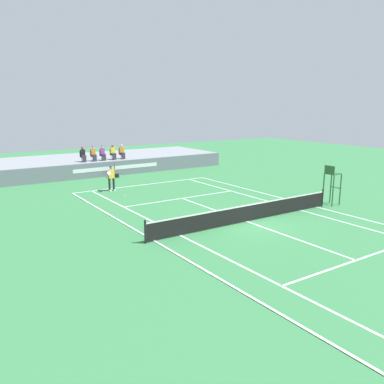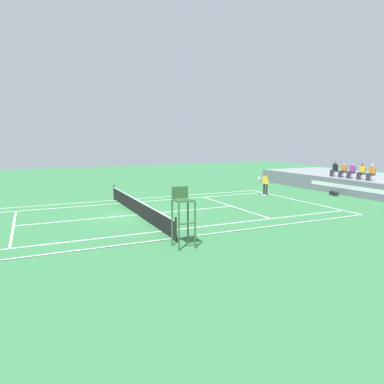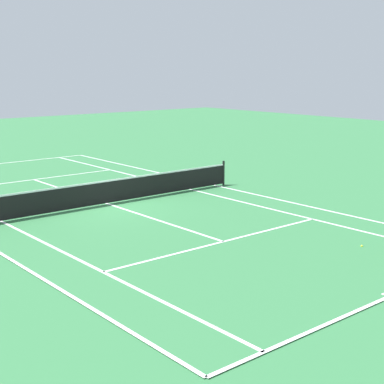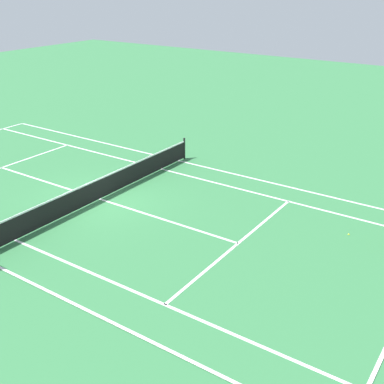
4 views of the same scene
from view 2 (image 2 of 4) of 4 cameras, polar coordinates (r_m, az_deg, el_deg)
ground_plane at (r=20.56m, az=-8.96°, el=-3.74°), size 80.00×80.00×0.00m
court at (r=20.56m, az=-8.96°, el=-3.72°), size 11.08×23.88×0.03m
net at (r=20.46m, az=-8.99°, el=-2.31°), size 11.98×0.10×1.07m
barrier_wall at (r=29.88m, az=24.17°, el=0.62°), size 22.05×0.25×1.26m
bleacher_platform at (r=32.94m, az=28.68°, el=0.98°), size 22.05×7.63×1.26m
spectator_seated_0 at (r=32.23m, az=22.16°, el=3.47°), size 0.44×0.60×1.27m
spectator_seated_1 at (r=31.61m, az=23.37°, el=3.31°), size 0.44×0.60×1.27m
spectator_seated_2 at (r=31.07m, az=24.51°, el=3.17°), size 0.44×0.60×1.27m
spectator_seated_3 at (r=30.45m, az=25.87°, el=3.00°), size 0.44×0.60×1.27m
spectator_seated_4 at (r=29.92m, az=27.13°, el=2.83°), size 0.44×0.60×1.27m
tennis_player at (r=27.97m, az=11.85°, el=1.44°), size 0.76×0.62×2.08m
tennis_ball at (r=26.89m, az=8.78°, el=-0.81°), size 0.07×0.07×0.07m
umpire_chair at (r=14.04m, az=-1.52°, el=-2.81°), size 0.77×0.77×2.44m
equipment_bag at (r=29.76m, az=22.11°, el=-0.21°), size 0.96×0.59×0.32m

